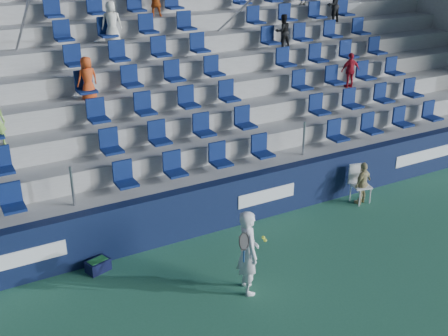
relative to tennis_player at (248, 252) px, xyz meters
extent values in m
plane|color=#317352|center=(0.47, -0.64, -0.88)|extent=(70.00, 70.00, 0.00)
cube|color=#101A3B|center=(0.47, 2.51, -0.28)|extent=(24.00, 0.30, 1.20)
cube|color=white|center=(1.97, 2.35, -0.26)|extent=(1.60, 0.02, 0.34)
cube|color=white|center=(7.47, 2.35, -0.26)|extent=(2.40, 0.02, 0.34)
cube|color=#A9A9A3|center=(0.47, 3.08, -0.28)|extent=(24.00, 0.85, 1.20)
cube|color=#A9A9A3|center=(0.47, 3.93, -0.03)|extent=(24.00, 0.85, 1.70)
cube|color=#A9A9A3|center=(0.47, 4.78, 0.22)|extent=(24.00, 0.85, 2.20)
cube|color=#A9A9A3|center=(0.47, 5.63, 0.47)|extent=(24.00, 0.85, 2.70)
cube|color=#A9A9A3|center=(0.47, 6.48, 0.72)|extent=(24.00, 0.85, 3.20)
cube|color=#A9A9A3|center=(0.47, 7.33, 0.97)|extent=(24.00, 0.85, 3.70)
cube|color=#A9A9A3|center=(0.47, 8.18, 1.22)|extent=(24.00, 0.85, 4.20)
cube|color=#A9A9A3|center=(0.47, 9.03, 1.47)|extent=(24.00, 0.85, 4.70)
cube|color=#A9A9A3|center=(0.47, 9.88, 1.72)|extent=(24.00, 0.85, 5.20)
cube|color=#A9A9A3|center=(0.47, 10.56, 2.22)|extent=(24.00, 0.50, 6.20)
cube|color=#A9A9A3|center=(12.32, 6.48, 1.72)|extent=(0.30, 7.65, 5.20)
cube|color=#0D1E52|center=(0.47, 3.08, 0.67)|extent=(16.05, 0.50, 0.70)
cube|color=#0D1E52|center=(0.47, 3.93, 1.17)|extent=(16.05, 0.50, 0.70)
cube|color=#0D1E52|center=(0.47, 4.78, 1.67)|extent=(16.05, 0.50, 0.70)
cube|color=#0D1E52|center=(0.47, 5.63, 2.17)|extent=(16.05, 0.50, 0.70)
cube|color=#0D1E52|center=(0.47, 6.48, 2.67)|extent=(16.05, 0.50, 0.70)
cube|color=#0D1E52|center=(0.47, 7.33, 3.17)|extent=(16.05, 0.50, 0.70)
cube|color=#0D1E52|center=(0.47, 8.18, 3.67)|extent=(16.05, 0.50, 0.70)
cylinder|color=gray|center=(-2.53, 6.48, 3.47)|extent=(0.06, 7.68, 4.55)
cylinder|color=gray|center=(3.47, 6.48, 3.47)|extent=(0.06, 7.68, 4.55)
imported|color=black|center=(5.11, 6.43, 2.84)|extent=(0.54, 0.44, 1.04)
imported|color=black|center=(7.69, 7.28, 3.38)|extent=(0.64, 0.55, 1.12)
imported|color=silver|center=(0.00, 7.28, 3.38)|extent=(0.63, 0.50, 1.13)
imported|color=#C74217|center=(-1.28, 5.58, 2.35)|extent=(0.57, 0.41, 1.07)
imported|color=#B21727|center=(6.43, 4.73, 1.84)|extent=(0.64, 0.36, 1.04)
imported|color=white|center=(0.00, 0.00, 0.00)|extent=(0.56, 0.72, 1.76)
cylinder|color=navy|center=(-0.25, -0.25, 0.13)|extent=(0.03, 0.03, 0.28)
torus|color=black|center=(-0.25, -0.25, 0.43)|extent=(0.30, 0.17, 0.28)
plane|color=#262626|center=(-0.25, -0.25, 0.43)|extent=(0.30, 0.16, 0.29)
sphere|color=#D5EB36|center=(0.25, -0.20, 0.29)|extent=(0.07, 0.07, 0.07)
sphere|color=#D5EB36|center=(0.25, -0.14, 0.32)|extent=(0.07, 0.07, 0.07)
cube|color=white|center=(4.61, 1.91, -0.42)|extent=(0.54, 0.54, 0.04)
cube|color=white|center=(4.61, 2.12, -0.14)|extent=(0.44, 0.15, 0.55)
cylinder|color=white|center=(4.43, 1.73, -0.66)|extent=(0.03, 0.03, 0.44)
cylinder|color=white|center=(4.79, 1.73, -0.66)|extent=(0.03, 0.03, 0.44)
cylinder|color=white|center=(4.43, 2.09, -0.66)|extent=(0.03, 0.03, 0.44)
cylinder|color=white|center=(4.79, 2.09, -0.66)|extent=(0.03, 0.03, 0.44)
imported|color=tan|center=(4.61, 1.86, -0.31)|extent=(0.72, 0.46, 1.14)
cube|color=black|center=(-2.38, 2.11, -0.75)|extent=(0.54, 0.43, 0.26)
cube|color=#1E662D|center=(-2.38, 2.11, -0.69)|extent=(0.43, 0.33, 0.15)
camera|label=1|loc=(-4.93, -7.90, 5.75)|focal=45.00mm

